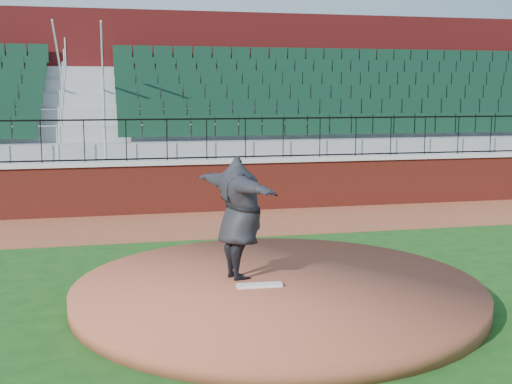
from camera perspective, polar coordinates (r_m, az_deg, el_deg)
ground at (r=9.95m, az=1.93°, el=-8.71°), size 90.00×90.00×0.00m
warning_track at (r=15.07m, az=-3.29°, el=-2.69°), size 34.00×3.20×0.01m
field_wall at (r=16.53m, az=-4.22°, el=0.40°), size 34.00×0.35×1.20m
wall_cap at (r=16.45m, az=-4.25°, el=2.64°), size 34.00×0.45×0.10m
wall_railing at (r=16.40m, az=-4.27°, el=4.55°), size 34.00×0.05×1.00m
seating_stands at (r=19.07m, az=-5.51°, el=6.61°), size 34.00×5.10×4.60m
concourse_wall at (r=21.84m, az=-6.48°, el=8.03°), size 34.00×0.50×5.50m
pitchers_mound at (r=9.61m, az=1.89°, el=-8.55°), size 5.84×5.84×0.25m
pitching_rubber at (r=9.39m, az=0.30°, el=-8.03°), size 0.65×0.20×0.04m
pitcher at (r=9.60m, az=-1.46°, el=-2.25°), size 1.22×2.29×1.80m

